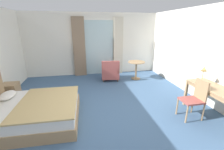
# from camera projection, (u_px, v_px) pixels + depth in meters

# --- Properties ---
(ground) EXTENTS (6.40, 7.58, 0.10)m
(ground) POSITION_uv_depth(u_px,v_px,m) (106.00, 115.00, 3.89)
(ground) COLOR #426084
(wall_back) EXTENTS (6.00, 0.12, 2.68)m
(wall_back) POSITION_uv_depth(u_px,v_px,m) (93.00, 44.00, 6.75)
(wall_back) COLOR white
(wall_back) RESTS_ON ground
(wall_right) EXTENTS (0.12, 7.18, 2.68)m
(wall_right) POSITION_uv_depth(u_px,v_px,m) (215.00, 57.00, 4.01)
(wall_right) COLOR white
(wall_right) RESTS_ON ground
(balcony_glass_door) EXTENTS (1.28, 0.02, 2.36)m
(balcony_glass_door) POSITION_uv_depth(u_px,v_px,m) (99.00, 48.00, 6.77)
(balcony_glass_door) COLOR silver
(balcony_glass_door) RESTS_ON ground
(curtain_panel_left) EXTENTS (0.51, 0.10, 2.50)m
(curtain_panel_left) POSITION_uv_depth(u_px,v_px,m) (79.00, 47.00, 6.50)
(curtain_panel_left) COLOR #897056
(curtain_panel_left) RESTS_ON ground
(curtain_panel_right) EXTENTS (0.40, 0.10, 2.50)m
(curtain_panel_right) POSITION_uv_depth(u_px,v_px,m) (118.00, 46.00, 6.82)
(curtain_panel_right) COLOR beige
(curtain_panel_right) RESTS_ON ground
(bed) EXTENTS (2.03, 1.71, 1.11)m
(bed) POSITION_uv_depth(u_px,v_px,m) (32.00, 111.00, 3.47)
(bed) COLOR tan
(bed) RESTS_ON ground
(nightstand) EXTENTS (0.42, 0.44, 0.54)m
(nightstand) POSITION_uv_depth(u_px,v_px,m) (11.00, 92.00, 4.48)
(nightstand) COLOR tan
(nightstand) RESTS_ON ground
(writing_desk) EXTENTS (0.57, 1.49, 0.76)m
(writing_desk) POSITION_uv_depth(u_px,v_px,m) (218.00, 93.00, 3.50)
(writing_desk) COLOR tan
(writing_desk) RESTS_ON ground
(desk_chair) EXTENTS (0.47, 0.40, 0.95)m
(desk_chair) POSITION_uv_depth(u_px,v_px,m) (195.00, 98.00, 3.59)
(desk_chair) COLOR #9E4C47
(desk_chair) RESTS_ON ground
(desk_lamp) EXTENTS (0.27, 0.27, 0.47)m
(desk_lamp) POSITION_uv_depth(u_px,v_px,m) (204.00, 71.00, 3.76)
(desk_lamp) COLOR tan
(desk_lamp) RESTS_ON writing_desk
(armchair_by_window) EXTENTS (0.78, 0.83, 0.85)m
(armchair_by_window) POSITION_uv_depth(u_px,v_px,m) (110.00, 72.00, 6.20)
(armchair_by_window) COLOR #9E4C47
(armchair_by_window) RESTS_ON ground
(round_cafe_table) EXTENTS (0.68, 0.68, 0.74)m
(round_cafe_table) POSITION_uv_depth(u_px,v_px,m) (136.00, 66.00, 6.25)
(round_cafe_table) COLOR tan
(round_cafe_table) RESTS_ON ground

